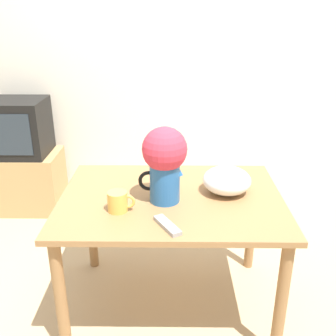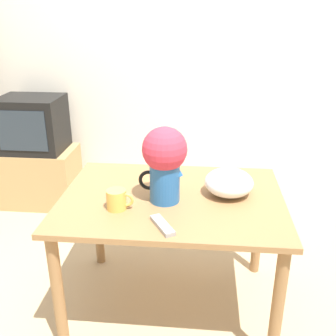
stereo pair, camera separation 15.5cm
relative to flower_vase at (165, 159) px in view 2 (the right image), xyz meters
name	(u,v)px [view 2 (the right image)]	position (x,y,z in m)	size (l,w,h in m)	color
ground_plane	(148,317)	(-0.09, -0.08, -0.96)	(12.00, 12.00, 0.00)	tan
wall_back	(173,53)	(-0.09, 1.64, 0.34)	(8.00, 0.05, 2.60)	silver
table	(172,213)	(0.03, 0.05, -0.34)	(1.19, 0.88, 0.73)	olive
flower_vase	(165,159)	(0.00, 0.00, 0.00)	(0.25, 0.23, 0.40)	#235B9E
coffee_mug	(117,200)	(-0.23, -0.11, -0.18)	(0.14, 0.10, 0.10)	gold
white_bowl	(229,182)	(0.34, 0.10, -0.16)	(0.26, 0.26, 0.14)	white
remote_control	(162,225)	(0.02, -0.27, -0.22)	(0.14, 0.19, 0.02)	#999999
tv_stand	(40,176)	(-1.27, 1.28, -0.71)	(0.66, 0.43, 0.51)	tan
tv_set	(32,124)	(-1.27, 1.28, -0.22)	(0.52, 0.42, 0.46)	black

